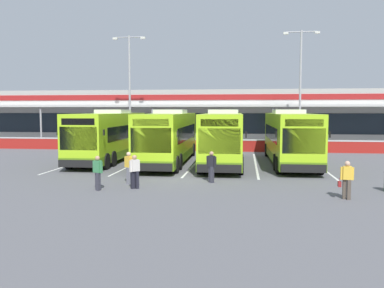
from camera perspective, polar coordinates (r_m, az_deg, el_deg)
ground_plane at (r=22.94m, az=-1.27°, el=-4.60°), size 200.00×200.00×0.00m
terminal_building at (r=49.40m, az=3.46°, el=3.92°), size 70.00×13.00×6.00m
red_barrier_wall at (r=37.17m, az=2.11°, el=-0.14°), size 60.00×0.40×1.10m
coach_bus_leftmost at (r=30.79m, az=-11.46°, el=1.05°), size 3.06×12.20×3.78m
coach_bus_left_centre at (r=28.71m, az=-3.27°, el=0.87°), size 3.06×12.20×3.78m
coach_bus_centre at (r=28.21m, az=4.38°, el=0.79°), size 3.06×12.20×3.78m
coach_bus_right_centre at (r=28.96m, az=13.54°, el=0.78°), size 3.06×12.20×3.78m
bay_stripe_far_west at (r=30.96m, az=-15.10°, el=-2.32°), size 0.14×13.00×0.01m
bay_stripe_west at (r=29.61m, az=-7.57°, el=-2.51°), size 0.14×13.00×0.01m
bay_stripe_mid_west at (r=28.82m, az=0.54°, el=-2.67°), size 0.14×13.00×0.01m
bay_stripe_centre at (r=28.62m, az=8.92°, el=-2.78°), size 0.14×13.00×0.01m
bay_stripe_mid_east at (r=29.04m, az=17.24°, el=-2.83°), size 0.14×13.00×0.01m
pedestrian_with_handbag at (r=18.25m, az=20.86°, el=-4.61°), size 0.63×0.35×1.62m
pedestrian_in_dark_coat at (r=20.99m, az=2.74°, el=-3.07°), size 0.53×0.39×1.62m
pedestrian_child at (r=19.47m, az=-13.09°, el=-3.80°), size 0.53×0.39×1.62m
pedestrian_near_bin at (r=20.95m, az=-8.87°, el=-3.14°), size 0.51×0.41×1.62m
pedestrian_approaching_bus at (r=19.53m, az=-8.05°, el=-3.70°), size 0.44×0.45×1.62m
lamp_post_west at (r=40.96m, az=-8.75°, el=8.29°), size 3.24×0.28×11.00m
lamp_post_centre at (r=39.02m, az=14.97°, el=8.36°), size 3.24×0.28×11.00m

